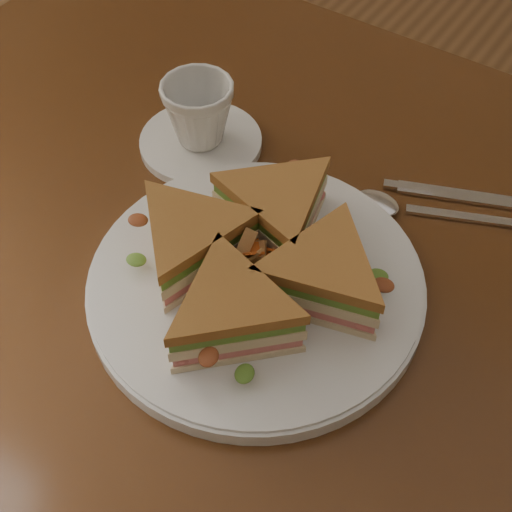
{
  "coord_description": "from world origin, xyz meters",
  "views": [
    {
      "loc": [
        0.19,
        -0.38,
        1.29
      ],
      "look_at": [
        -0.04,
        -0.05,
        0.8
      ],
      "focal_mm": 50.0,
      "sensor_mm": 36.0,
      "label": 1
    }
  ],
  "objects_px": {
    "plate": "(256,285)",
    "table": "(312,330)",
    "sandwich_wedges": "(256,260)",
    "saucer": "(201,142)",
    "coffee_cup": "(199,113)",
    "spoon": "(399,207)",
    "knife": "(480,199)"
  },
  "relations": [
    {
      "from": "table",
      "to": "spoon",
      "type": "relative_size",
      "value": 6.94
    },
    {
      "from": "plate",
      "to": "saucer",
      "type": "xyz_separation_m",
      "value": [
        -0.16,
        0.13,
        -0.0
      ]
    },
    {
      "from": "spoon",
      "to": "sandwich_wedges",
      "type": "bearing_deg",
      "value": -134.25
    },
    {
      "from": "table",
      "to": "saucer",
      "type": "relative_size",
      "value": 8.85
    },
    {
      "from": "plate",
      "to": "sandwich_wedges",
      "type": "bearing_deg",
      "value": 180.0
    },
    {
      "from": "sandwich_wedges",
      "to": "saucer",
      "type": "bearing_deg",
      "value": 141.03
    },
    {
      "from": "sandwich_wedges",
      "to": "coffee_cup",
      "type": "distance_m",
      "value": 0.21
    },
    {
      "from": "spoon",
      "to": "saucer",
      "type": "relative_size",
      "value": 1.28
    },
    {
      "from": "saucer",
      "to": "coffee_cup",
      "type": "xyz_separation_m",
      "value": [
        0.0,
        0.0,
        0.04
      ]
    },
    {
      "from": "knife",
      "to": "coffee_cup",
      "type": "height_order",
      "value": "coffee_cup"
    },
    {
      "from": "spoon",
      "to": "plate",
      "type": "bearing_deg",
      "value": -134.25
    },
    {
      "from": "knife",
      "to": "coffee_cup",
      "type": "bearing_deg",
      "value": 175.81
    },
    {
      "from": "table",
      "to": "plate",
      "type": "distance_m",
      "value": 0.12
    },
    {
      "from": "table",
      "to": "knife",
      "type": "relative_size",
      "value": 5.88
    },
    {
      "from": "table",
      "to": "coffee_cup",
      "type": "bearing_deg",
      "value": 157.9
    },
    {
      "from": "table",
      "to": "plate",
      "type": "xyz_separation_m",
      "value": [
        -0.04,
        -0.05,
        0.11
      ]
    },
    {
      "from": "knife",
      "to": "coffee_cup",
      "type": "distance_m",
      "value": 0.31
    },
    {
      "from": "knife",
      "to": "saucer",
      "type": "bearing_deg",
      "value": 175.81
    },
    {
      "from": "knife",
      "to": "sandwich_wedges",
      "type": "bearing_deg",
      "value": -141.62
    },
    {
      "from": "sandwich_wedges",
      "to": "coffee_cup",
      "type": "xyz_separation_m",
      "value": [
        -0.16,
        0.13,
        0.0
      ]
    },
    {
      "from": "plate",
      "to": "knife",
      "type": "xyz_separation_m",
      "value": [
        0.13,
        0.23,
        -0.01
      ]
    },
    {
      "from": "sandwich_wedges",
      "to": "saucer",
      "type": "distance_m",
      "value": 0.21
    },
    {
      "from": "plate",
      "to": "table",
      "type": "bearing_deg",
      "value": 52.96
    },
    {
      "from": "saucer",
      "to": "coffee_cup",
      "type": "height_order",
      "value": "coffee_cup"
    },
    {
      "from": "table",
      "to": "plate",
      "type": "relative_size",
      "value": 3.85
    },
    {
      "from": "spoon",
      "to": "saucer",
      "type": "distance_m",
      "value": 0.23
    },
    {
      "from": "table",
      "to": "spoon",
      "type": "xyz_separation_m",
      "value": [
        0.03,
        0.12,
        0.1
      ]
    },
    {
      "from": "table",
      "to": "coffee_cup",
      "type": "relative_size",
      "value": 15.31
    },
    {
      "from": "table",
      "to": "knife",
      "type": "bearing_deg",
      "value": 62.94
    },
    {
      "from": "plate",
      "to": "coffee_cup",
      "type": "distance_m",
      "value": 0.21
    },
    {
      "from": "knife",
      "to": "saucer",
      "type": "distance_m",
      "value": 0.31
    },
    {
      "from": "spoon",
      "to": "knife",
      "type": "relative_size",
      "value": 0.85
    }
  ]
}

